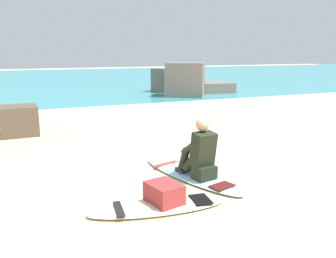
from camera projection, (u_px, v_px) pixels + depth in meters
name	position (u px, v px, depth m)	size (l,w,h in m)	color
ground_plane	(227.00, 191.00, 5.29)	(80.00, 80.00, 0.00)	beige
sea	(59.00, 80.00, 24.59)	(80.00, 28.00, 0.10)	teal
breaking_foam	(105.00, 110.00, 12.25)	(80.00, 0.90, 0.11)	white
surfboard_main	(190.00, 175.00, 5.86)	(1.09, 2.31, 0.08)	#9ED1E5
surfer_seated	(200.00, 154.00, 5.62)	(0.45, 0.75, 0.95)	black
surfboard_spare_near	(158.00, 207.00, 4.67)	(1.87, 0.73, 0.08)	#EFE5C6
rock_outcrop_distant	(186.00, 83.00, 16.25)	(3.80, 3.64, 1.52)	#756656
shoreline_rock	(19.00, 120.00, 8.75)	(0.86, 0.87, 0.71)	brown
beach_bag	(164.00, 195.00, 4.73)	(0.36, 0.48, 0.32)	maroon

